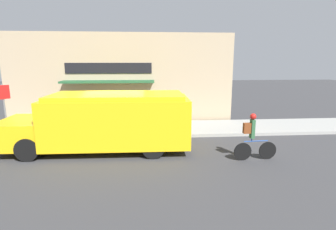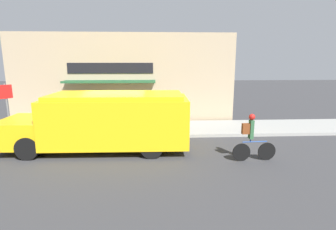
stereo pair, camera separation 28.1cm
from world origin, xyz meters
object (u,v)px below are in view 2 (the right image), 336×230
school_bus (105,121)px  cyclist (252,138)px  trash_bin (88,117)px  stop_sign_post (6,101)px

school_bus → cyclist: size_ratio=4.25×
cyclist → trash_bin: bearing=141.2°
cyclist → trash_bin: 8.34m
trash_bin → school_bus: bearing=-65.6°
cyclist → stop_sign_post: bearing=158.5°
cyclist → stop_sign_post: stop_sign_post is taller
school_bus → cyclist: 5.43m
school_bus → trash_bin: bearing=115.5°
school_bus → stop_sign_post: 4.99m
school_bus → cyclist: bearing=-15.1°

